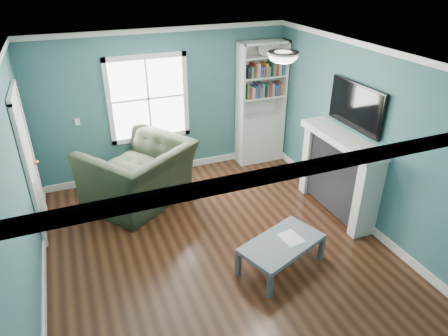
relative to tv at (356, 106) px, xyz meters
name	(u,v)px	position (x,y,z in m)	size (l,w,h in m)	color
floor	(217,248)	(-2.20, -0.20, -1.72)	(5.00, 5.00, 0.00)	black
room_walls	(216,145)	(-2.20, -0.20, -0.14)	(5.00, 5.00, 5.00)	#346666
trim	(217,170)	(-2.20, -0.20, -0.49)	(4.50, 5.00, 2.60)	white
window	(148,99)	(-2.50, 2.29, -0.27)	(1.40, 0.06, 1.50)	white
bookshelf	(260,115)	(-0.43, 2.10, -0.80)	(0.90, 0.35, 2.31)	silver
fireplace	(339,175)	(-0.12, 0.00, -1.09)	(0.44, 1.58, 1.30)	black
tv	(356,106)	(0.00, 0.00, 0.00)	(0.06, 1.10, 0.65)	black
door	(29,164)	(-4.42, 1.20, -0.65)	(0.12, 0.98, 2.17)	silver
ceiling_fixture	(283,56)	(-1.30, -0.10, 0.82)	(0.38, 0.38, 0.15)	white
light_switch	(77,122)	(-3.70, 2.28, -0.52)	(0.08, 0.01, 0.12)	white
recliner	(138,165)	(-2.93, 1.40, -1.05)	(1.54, 1.00, 1.35)	black
coffee_table	(282,245)	(-1.56, -0.85, -1.38)	(1.22, 0.93, 0.39)	#495057
paper_sheet	(291,238)	(-1.42, -0.82, -1.33)	(0.24, 0.31, 0.00)	white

